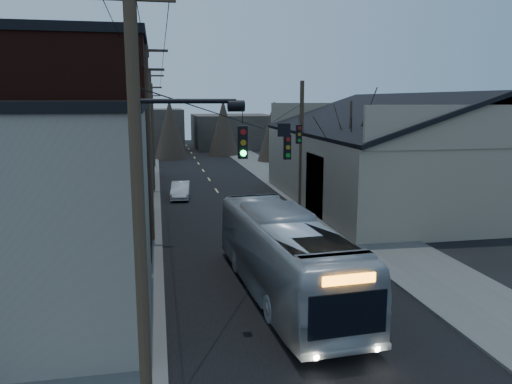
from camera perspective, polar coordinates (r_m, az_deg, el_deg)
road_surface at (r=38.52m, az=-4.17°, el=-0.37°), size 9.00×110.00×0.02m
sidewalk_left at (r=38.29m, az=-13.87°, el=-0.64°), size 4.00×110.00×0.12m
sidewalk_right at (r=39.81m, az=5.15°, el=0.04°), size 4.00×110.00×0.12m
building_clapboard at (r=17.55m, az=-25.57°, el=-2.83°), size 8.00×8.00×7.00m
building_brick at (r=28.19m, az=-22.35°, el=5.15°), size 10.00×12.00×10.00m
building_left_far at (r=44.01m, az=-17.64°, el=5.11°), size 9.00×14.00×7.00m
warehouse at (r=37.27m, az=17.06°, el=3.01°), size 16.16×20.60×7.73m
building_far_left at (r=72.71m, az=-12.37°, el=6.87°), size 10.00×12.00×6.00m
building_far_right at (r=78.57m, az=-2.70°, el=6.99°), size 12.00×14.00×5.00m
bare_tree at (r=29.92m, az=10.63°, el=3.32°), size 0.40×0.40×7.20m
utility_lines at (r=31.82m, az=-8.59°, el=6.25°), size 11.24×45.28×10.50m
bus at (r=18.68m, az=3.26°, el=-7.23°), size 3.29×11.29×3.10m
parked_car at (r=37.52m, az=-8.61°, el=0.20°), size 1.68×3.89×1.24m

